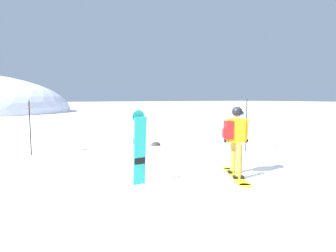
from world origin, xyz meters
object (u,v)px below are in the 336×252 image
(spare_snowboard, at_px, (140,147))
(rock_dark, at_px, (156,145))
(snowboarder_main, at_px, (235,139))
(piste_marker_near, at_px, (246,121))
(piste_marker_far, at_px, (30,124))

(spare_snowboard, bearing_deg, rock_dark, 58.66)
(snowboarder_main, relative_size, piste_marker_near, 0.90)
(piste_marker_near, bearing_deg, piste_marker_far, 156.08)
(spare_snowboard, distance_m, piste_marker_far, 5.15)
(snowboarder_main, xyz_separation_m, piste_marker_near, (2.75, 2.35, 0.17))
(piste_marker_far, bearing_deg, spare_snowboard, -69.61)
(piste_marker_near, bearing_deg, snowboarder_main, -139.45)
(piste_marker_far, bearing_deg, rock_dark, -3.57)
(snowboarder_main, distance_m, rock_dark, 5.19)
(spare_snowboard, distance_m, rock_dark, 5.38)
(snowboarder_main, bearing_deg, piste_marker_far, 127.14)
(spare_snowboard, height_order, piste_marker_near, piste_marker_near)
(snowboarder_main, bearing_deg, piste_marker_near, 40.55)
(spare_snowboard, distance_m, piste_marker_near, 5.34)
(snowboarder_main, distance_m, spare_snowboard, 2.35)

